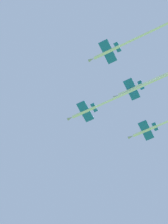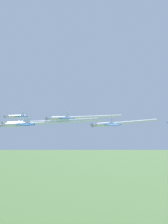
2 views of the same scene
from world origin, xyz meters
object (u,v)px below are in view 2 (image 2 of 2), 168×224
at_px(jet_port_inner, 124,123).
at_px(jet_lead, 51,123).
at_px(jet_starboard_inner, 49,121).
at_px(jet_center_rear, 16,116).
at_px(jet_port_outer, 82,117).

bearing_deg(jet_port_inner, jet_lead, 42.39).
bearing_deg(jet_lead, jet_port_inner, -137.61).
distance_m(jet_starboard_inner, jet_center_rear, 16.95).
xyz_separation_m(jet_lead, jet_port_inner, (21.97, -6.14, -0.22)).
distance_m(jet_port_outer, jet_center_rear, 33.78).
bearing_deg(jet_port_inner, jet_center_rear, -4.86).
xyz_separation_m(jet_port_inner, jet_starboard_inner, (-13.61, 31.24, -0.39)).
relative_size(jet_port_outer, jet_center_rear, 3.90).
bearing_deg(jet_lead, jet_starboard_inner, -50.43).
xyz_separation_m(jet_port_inner, jet_center_rear, (-23.14, 45.16, 1.23)).
relative_size(jet_starboard_inner, jet_port_outer, 1.21).
xyz_separation_m(jet_lead, jet_starboard_inner, (8.37, 25.10, -0.61)).
height_order(jet_lead, jet_port_outer, jet_port_outer).
xyz_separation_m(jet_starboard_inner, jet_center_rear, (-9.53, 13.92, 1.62)).
bearing_deg(jet_center_rear, jet_lead, 149.72).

